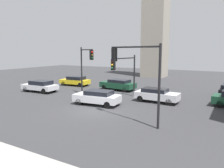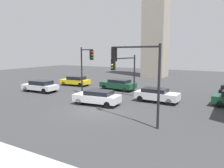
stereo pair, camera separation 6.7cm
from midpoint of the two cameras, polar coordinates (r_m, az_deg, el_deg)
ground_plane at (r=18.52m, az=-4.34°, el=-6.97°), size 87.69×87.69×0.00m
traffic_light_0 at (r=24.40m, az=-6.80°, el=5.82°), size 2.93×1.94×5.38m
traffic_light_1 at (r=15.18m, az=5.92°, el=4.74°), size 4.30×1.54×5.42m
traffic_light_2 at (r=22.16m, az=3.05°, el=4.16°), size 0.61×4.43×4.53m
car_1 at (r=27.96m, az=1.52°, el=-0.08°), size 4.65×2.27×1.38m
car_2 at (r=21.87m, az=11.38°, el=-2.73°), size 4.23×1.84×1.35m
car_3 at (r=32.03m, az=-9.56°, el=0.86°), size 4.32×2.23×1.35m
car_5 at (r=28.15m, az=-18.21°, el=-0.46°), size 4.49×2.17×1.39m
car_6 at (r=20.38m, az=-3.92°, el=-3.41°), size 4.44×2.22×1.36m
skyline_tower at (r=44.18m, az=11.36°, el=20.05°), size 4.20×4.20×27.71m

